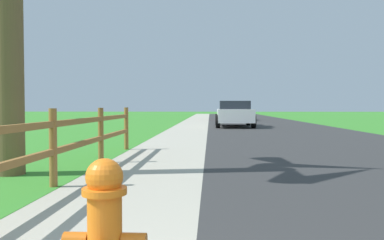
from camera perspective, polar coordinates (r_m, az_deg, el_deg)
ground_plane at (r=25.25m, az=2.39°, el=-0.61°), size 120.00×120.00×0.00m
road_asphalt at (r=27.45m, az=9.74°, el=-0.42°), size 7.00×66.00×0.01m
curb_concrete at (r=27.42m, az=-3.87°, el=-0.40°), size 6.00×66.00×0.01m
grass_verge at (r=27.63m, az=-6.96°, el=-0.39°), size 5.00×66.00×0.00m
fire_hydrant at (r=2.22m, az=-12.64°, el=-16.46°), size 0.44×0.38×0.87m
rail_fence at (r=5.87m, az=-19.59°, el=-2.97°), size 0.11×9.78×1.12m
parked_suv_white at (r=22.27m, az=6.16°, el=0.93°), size 2.12×4.95×1.45m
parked_car_red at (r=33.18m, az=6.08°, el=1.26°), size 2.13×4.88×1.44m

